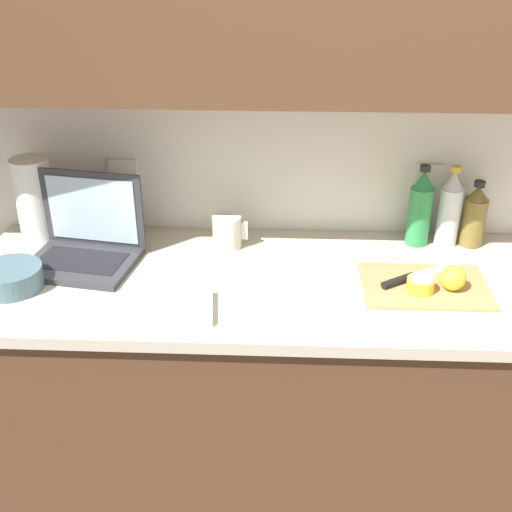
% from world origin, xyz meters
% --- Properties ---
extents(ground_plane, '(12.00, 12.00, 0.00)m').
position_xyz_m(ground_plane, '(0.00, 0.00, 0.00)').
color(ground_plane, '#564C47').
rests_on(ground_plane, ground).
extents(wall_back, '(5.20, 0.38, 2.60)m').
position_xyz_m(wall_back, '(-0.00, 0.25, 1.56)').
color(wall_back, white).
rests_on(wall_back, ground_plane).
extents(counter_unit, '(2.44, 0.65, 0.93)m').
position_xyz_m(counter_unit, '(0.02, 0.00, 0.48)').
color(counter_unit, brown).
rests_on(counter_unit, ground_plane).
extents(laptop, '(0.35, 0.29, 0.26)m').
position_xyz_m(laptop, '(-0.89, 0.09, 0.99)').
color(laptop, '#333338').
rests_on(laptop, counter_unit).
extents(cutting_board, '(0.36, 0.25, 0.01)m').
position_xyz_m(cutting_board, '(0.11, -0.03, 0.93)').
color(cutting_board, tan).
rests_on(cutting_board, counter_unit).
extents(knife, '(0.27, 0.19, 0.02)m').
position_xyz_m(knife, '(0.07, -0.01, 0.95)').
color(knife, silver).
rests_on(knife, cutting_board).
extents(lemon_half_cut, '(0.08, 0.08, 0.04)m').
position_xyz_m(lemon_half_cut, '(0.09, -0.06, 0.96)').
color(lemon_half_cut, yellow).
rests_on(lemon_half_cut, cutting_board).
extents(lemon_whole_beside, '(0.07, 0.07, 0.07)m').
position_xyz_m(lemon_whole_beside, '(0.18, -0.05, 0.97)').
color(lemon_whole_beside, yellow).
rests_on(lemon_whole_beside, cutting_board).
extents(bottle_green_soda, '(0.07, 0.07, 0.22)m').
position_xyz_m(bottle_green_soda, '(0.31, 0.25, 1.03)').
color(bottle_green_soda, olive).
rests_on(bottle_green_soda, counter_unit).
extents(bottle_oil_tall, '(0.07, 0.07, 0.26)m').
position_xyz_m(bottle_oil_tall, '(0.23, 0.25, 1.05)').
color(bottle_oil_tall, silver).
rests_on(bottle_oil_tall, counter_unit).
extents(bottle_water_clear, '(0.07, 0.07, 0.26)m').
position_xyz_m(bottle_water_clear, '(0.14, 0.25, 1.05)').
color(bottle_water_clear, '#2D934C').
rests_on(bottle_water_clear, counter_unit).
extents(measuring_cup, '(0.11, 0.09, 0.10)m').
position_xyz_m(measuring_cup, '(-0.47, 0.20, 0.98)').
color(measuring_cup, silver).
rests_on(measuring_cup, counter_unit).
extents(bowl_white, '(0.18, 0.18, 0.06)m').
position_xyz_m(bowl_white, '(-1.05, -0.09, 0.96)').
color(bowl_white, slate).
rests_on(bowl_white, counter_unit).
extents(paper_towel_roll, '(0.12, 0.12, 0.27)m').
position_xyz_m(paper_towel_roll, '(-1.08, 0.23, 1.07)').
color(paper_towel_roll, white).
rests_on(paper_towel_roll, counter_unit).
extents(dish_towel, '(0.24, 0.18, 0.02)m').
position_xyz_m(dish_towel, '(-0.59, -0.19, 0.94)').
color(dish_towel, white).
rests_on(dish_towel, counter_unit).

